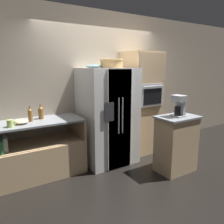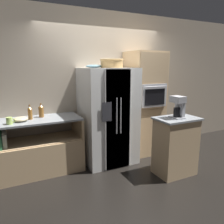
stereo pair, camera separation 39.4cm
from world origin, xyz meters
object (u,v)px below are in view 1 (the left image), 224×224
Objects in this scene: coffee_maker at (179,105)px; wicker_basket at (112,63)px; bottle_tall at (30,115)px; bottle_short at (41,112)px; fruit_bowl at (94,66)px; refrigerator at (108,116)px; mug at (10,123)px; mixing_bowl at (21,121)px; wall_oven at (141,103)px.

wicker_basket is at bearing 127.97° from coffee_maker.
bottle_tall is 1.03× the size of bottle_short.
wicker_basket is 0.31m from fruit_bowl.
mug is at bearing -177.38° from refrigerator.
wicker_basket reaches higher than fruit_bowl.
bottle_short is at bearing 148.51° from coffee_maker.
coffee_maker is (1.00, -1.05, -0.61)m from fruit_bowl.
mixing_bowl is 0.62× the size of coffee_maker.
coffee_maker is (-0.08, -1.07, 0.13)m from wall_oven.
bottle_short is 2.26m from coffee_maker.
bottle_short is (-2.00, 0.11, 0.01)m from wall_oven.
refrigerator is 1.35m from bottle_tall.
mixing_bowl is at bearing 155.71° from coffee_maker.
bottle_tall is 1.11× the size of mixing_bowl.
wall_oven reaches higher than coffee_maker.
wall_oven reaches higher than bottle_tall.
wall_oven is 1.14m from wicker_basket.
wicker_basket is at bearing -25.18° from fruit_bowl.
wall_oven is at bearing 85.68° from coffee_maker.
fruit_bowl is 1.63m from mug.
fruit_bowl is 1.37× the size of mixing_bowl.
wall_oven reaches higher than mixing_bowl.
wall_oven is at bearing -0.44° from bottle_tall.
mixing_bowl is (-1.54, 0.10, -0.86)m from wicker_basket.
mug is at bearing -151.32° from bottle_short.
bottle_short is at bearing 172.39° from fruit_bowl.
wall_oven is 1.08m from coffee_maker.
wicker_basket is at bearing -49.41° from refrigerator.
bottle_tall is (-1.11, 0.03, -0.74)m from fruit_bowl.
bottle_short reaches higher than mixing_bowl.
mug is (-1.65, -0.08, 0.11)m from refrigerator.
fruit_bowl is 1.26× the size of bottle_short.
fruit_bowl is at bearing 5.95° from mug.
bottle_tall is at bearing 179.56° from wall_oven.
bottle_tall is at bearing 24.17° from mixing_bowl.
wall_oven is at bearing -3.07° from bottle_short.
refrigerator is 4.27× the size of wicker_basket.
bottle_tall reaches higher than mixing_bowl.
fruit_bowl is at bearing 154.82° from wicker_basket.
coffee_maker is at bearing -20.53° from mug.
wall_oven is 5.83× the size of coffee_maker.
bottle_tall is 0.18m from mixing_bowl.
wall_oven is 9.34× the size of mixing_bowl.
bottle_short is (-1.20, 0.25, -0.79)m from wicker_basket.
bottle_short is 1.90× the size of mug.
bottle_short is 0.67× the size of coffee_maker.
fruit_bowl is at bearing -179.15° from wall_oven.
refrigerator is 4.95× the size of coffee_maker.
wicker_basket is (0.05, -0.06, 0.95)m from refrigerator.
refrigerator is 7.17× the size of bottle_tall.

